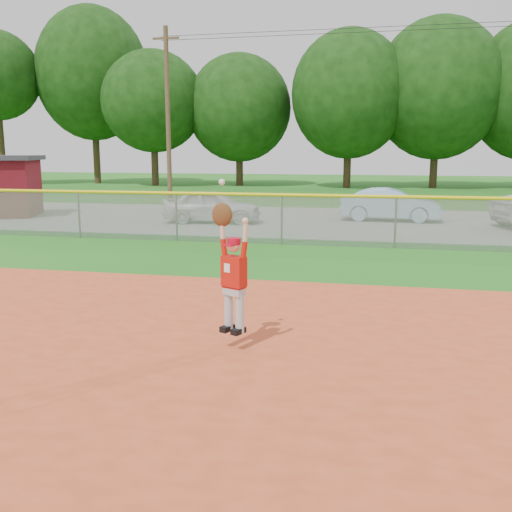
% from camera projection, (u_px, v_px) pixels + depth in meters
% --- Properties ---
extents(ground, '(120.00, 120.00, 0.00)m').
position_uv_depth(ground, '(160.00, 363.00, 7.66)').
color(ground, '#1E6316').
rests_on(ground, ground).
extents(clay_infield, '(24.00, 16.00, 0.04)m').
position_uv_depth(clay_infield, '(29.00, 490.00, 4.77)').
color(clay_infield, '#B94221').
rests_on(clay_infield, ground).
extents(parking_strip, '(44.00, 10.00, 0.03)m').
position_uv_depth(parking_strip, '(306.00, 220.00, 23.04)').
color(parking_strip, gray).
rests_on(parking_strip, ground).
extents(car_white_a, '(3.90, 1.86, 1.29)m').
position_uv_depth(car_white_a, '(212.00, 206.00, 22.15)').
color(car_white_a, silver).
rests_on(car_white_a, parking_strip).
extents(car_blue, '(3.98, 1.55, 1.29)m').
position_uv_depth(car_blue, '(390.00, 205.00, 22.71)').
color(car_blue, '#92BDDA').
rests_on(car_blue, parking_strip).
extents(outfield_fence, '(40.06, 0.10, 1.55)m').
position_uv_depth(outfield_fence, '(282.00, 215.00, 17.11)').
color(outfield_fence, gray).
rests_on(outfield_fence, ground).
extents(power_lines, '(19.40, 0.24, 9.00)m').
position_uv_depth(power_lines, '(343.00, 111.00, 27.76)').
color(power_lines, '#4C3823').
rests_on(power_lines, ground).
extents(tree_line, '(62.37, 13.00, 14.43)m').
position_uv_depth(tree_line, '(356.00, 86.00, 42.54)').
color(tree_line, '#422D1C').
rests_on(tree_line, ground).
extents(ballplayer, '(0.59, 0.41, 2.15)m').
position_uv_depth(ballplayer, '(232.00, 269.00, 7.96)').
color(ballplayer, silver).
rests_on(ballplayer, ground).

